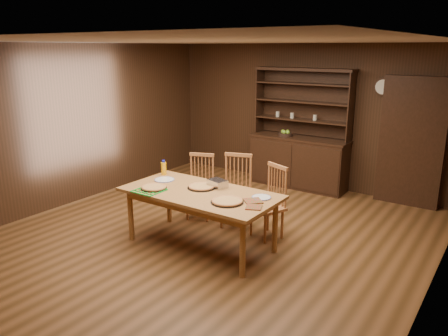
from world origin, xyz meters
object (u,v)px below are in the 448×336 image
Objects in this scene: chair_right at (271,199)px; chair_left at (201,184)px; china_hutch at (299,155)px; dining_table at (200,197)px; chair_center at (237,188)px; juice_bottle at (164,168)px.

chair_left is at bearing -159.12° from chair_right.
china_hutch is 3.07m from dining_table.
china_hutch is at bearing 53.72° from chair_left.
chair_left reaches higher than dining_table.
chair_left is 0.62m from chair_center.
juice_bottle is at bearing -106.97° from china_hutch.
china_hutch is at bearing 91.19° from dining_table.
chair_right is at bearing 53.27° from dining_table.
chair_left is 0.97× the size of chair_right.
chair_center is at bearing -89.10° from china_hutch.
chair_right is (0.66, -2.27, -0.06)m from china_hutch.
chair_right reaches higher than dining_table.
chair_center reaches higher than chair_right.
juice_bottle is (-1.50, -0.49, 0.31)m from chair_right.
chair_center is 4.91× the size of juice_bottle.
chair_left is 4.59× the size of juice_bottle.
china_hutch reaches higher than chair_right.
chair_center is at bearing -15.92° from chair_left.
china_hutch reaches higher than juice_bottle.
dining_table is 1.07m from chair_left.
chair_center is (-0.03, 0.90, -0.12)m from dining_table.
chair_left is (-0.58, -2.23, -0.08)m from china_hutch.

